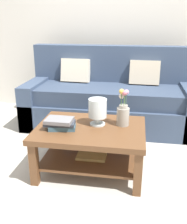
{
  "coord_description": "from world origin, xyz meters",
  "views": [
    {
      "loc": [
        0.41,
        -2.54,
        1.41
      ],
      "look_at": [
        0.0,
        -0.15,
        0.55
      ],
      "focal_mm": 42.26,
      "sensor_mm": 36.0,
      "label": 1
    }
  ],
  "objects_px": {
    "coffee_table": "(91,139)",
    "flower_pitcher": "(123,112)",
    "book_stack_main": "(60,123)",
    "couch": "(110,99)",
    "glass_hurricane_vase": "(98,109)"
  },
  "relations": [
    {
      "from": "coffee_table",
      "to": "flower_pitcher",
      "type": "height_order",
      "value": "flower_pitcher"
    },
    {
      "from": "couch",
      "to": "coffee_table",
      "type": "xyz_separation_m",
      "value": [
        -0.05,
        -1.23,
        -0.04
      ]
    },
    {
      "from": "couch",
      "to": "glass_hurricane_vase",
      "type": "bearing_deg",
      "value": -89.8
    },
    {
      "from": "book_stack_main",
      "to": "flower_pitcher",
      "type": "height_order",
      "value": "flower_pitcher"
    },
    {
      "from": "book_stack_main",
      "to": "flower_pitcher",
      "type": "xyz_separation_m",
      "value": [
        0.56,
        0.19,
        0.08
      ]
    },
    {
      "from": "couch",
      "to": "glass_hurricane_vase",
      "type": "distance_m",
      "value": 1.17
    },
    {
      "from": "glass_hurricane_vase",
      "to": "couch",
      "type": "bearing_deg",
      "value": 90.2
    },
    {
      "from": "coffee_table",
      "to": "glass_hurricane_vase",
      "type": "distance_m",
      "value": 0.3
    },
    {
      "from": "coffee_table",
      "to": "flower_pitcher",
      "type": "xyz_separation_m",
      "value": [
        0.29,
        0.11,
        0.26
      ]
    },
    {
      "from": "couch",
      "to": "book_stack_main",
      "type": "height_order",
      "value": "couch"
    },
    {
      "from": "book_stack_main",
      "to": "coffee_table",
      "type": "bearing_deg",
      "value": 16.12
    },
    {
      "from": "coffee_table",
      "to": "glass_hurricane_vase",
      "type": "bearing_deg",
      "value": 58.13
    },
    {
      "from": "book_stack_main",
      "to": "glass_hurricane_vase",
      "type": "height_order",
      "value": "glass_hurricane_vase"
    },
    {
      "from": "coffee_table",
      "to": "book_stack_main",
      "type": "height_order",
      "value": "book_stack_main"
    },
    {
      "from": "glass_hurricane_vase",
      "to": "flower_pitcher",
      "type": "xyz_separation_m",
      "value": [
        0.24,
        0.03,
        -0.02
      ]
    }
  ]
}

